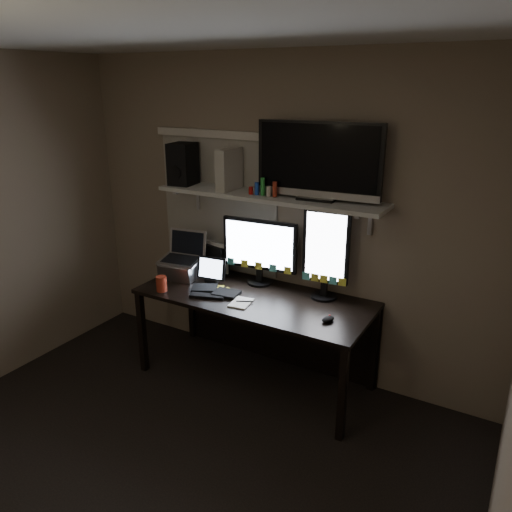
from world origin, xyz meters
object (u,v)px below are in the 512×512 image
Objects in this scene: monitor_landscape at (260,251)px; monitor_portrait at (326,254)px; desk at (262,311)px; cup at (162,284)px; laptop at (180,256)px; keyboard at (215,291)px; speaker at (183,164)px; mouse at (328,319)px; game_console at (229,169)px; tv at (319,161)px; tablet at (212,270)px.

monitor_portrait reaches higher than monitor_landscape.
cup reaches higher than desk.
cup is (0.05, -0.30, -0.13)m from laptop.
keyboard is 1.06m from speaker.
monitor_landscape is at bearing 40.78° from keyboard.
mouse is 0.32× the size of game_console.
speaker reaches higher than game_console.
mouse is at bearing -19.59° from speaker.
monitor_portrait is at bearing 5.43° from tv.
desk is 0.72m from mouse.
laptop is (-0.72, -0.09, 0.36)m from desk.
tv is at bearing 1.74° from game_console.
keyboard is at bearing -161.18° from monitor_portrait.
cup is (-0.58, -0.52, -0.21)m from monitor_landscape.
monitor_portrait is 0.52m from mouse.
speaker is at bearing 174.66° from desk.
desk is 1.26m from tv.
monitor_landscape is 0.94m from speaker.
speaker is (-0.48, 0.29, 0.90)m from keyboard.
keyboard is 0.45× the size of tv.
monitor_landscape reaches higher than laptop.
speaker is at bearing 178.75° from monitor_landscape.
tablet is 0.42m from cup.
tablet is 0.88m from speaker.
mouse is 0.11× the size of tv.
laptop is at bearing -174.45° from monitor_portrait.
monitor_portrait reaches higher than laptop.
game_console is (-0.24, -0.04, 0.64)m from monitor_landscape.
game_console is at bearing 54.23° from cup.
monitor_portrait is 1.37m from speaker.
monitor_portrait is 2.86× the size of tablet.
tv is (-0.08, -0.01, 0.67)m from monitor_portrait.
game_console reaches higher than monitor_landscape.
tablet is 0.65× the size of laptop.
cup is 0.13× the size of tv.
desk is 1.14m from game_console.
monitor_portrait is 2.11× the size of speaker.
mouse is at bearing -15.26° from laptop.
laptop is 1.19× the size of game_console.
tablet is (-0.14, 0.17, 0.09)m from keyboard.
tablet is 1.24m from tv.
monitor_portrait is at bearing 3.60° from tablet.
tv is 2.71× the size of speaker.
monitor_portrait reaches higher than cup.
laptop is at bearing -79.80° from speaker.
tv is (-0.26, 0.34, 1.00)m from mouse.
game_console reaches higher than keyboard.
cup is at bearing -149.51° from desk.
laptop reaches higher than desk.
monitor_landscape reaches higher than tablet.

